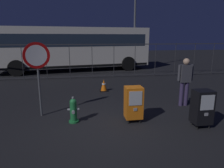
# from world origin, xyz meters

# --- Properties ---
(ground_plane) EXTENTS (60.00, 60.00, 0.00)m
(ground_plane) POSITION_xyz_m (0.00, 0.00, 0.00)
(ground_plane) COLOR black
(fire_hydrant) EXTENTS (0.33, 0.31, 0.75)m
(fire_hydrant) POSITION_xyz_m (-0.92, 0.46, 0.35)
(fire_hydrant) COLOR #1E7238
(fire_hydrant) RESTS_ON ground_plane
(newspaper_box_primary) EXTENTS (0.48, 0.42, 1.02)m
(newspaper_box_primary) POSITION_xyz_m (2.47, -0.38, 0.57)
(newspaper_box_primary) COLOR black
(newspaper_box_primary) RESTS_ON ground_plane
(newspaper_box_secondary) EXTENTS (0.48, 0.42, 1.02)m
(newspaper_box_secondary) POSITION_xyz_m (0.77, 0.25, 0.57)
(newspaper_box_secondary) COLOR black
(newspaper_box_secondary) RESTS_ON ground_plane
(stop_sign) EXTENTS (0.71, 0.31, 2.23)m
(stop_sign) POSITION_xyz_m (-1.91, 1.10, 1.60)
(stop_sign) COLOR #4C4F54
(stop_sign) RESTS_ON ground_plane
(pedestrian) EXTENTS (0.55, 0.22, 1.67)m
(pedestrian) POSITION_xyz_m (2.86, 1.31, 0.95)
(pedestrian) COLOR #382D51
(pedestrian) RESTS_ON ground_plane
(traffic_cone) EXTENTS (0.36, 0.36, 0.53)m
(traffic_cone) POSITION_xyz_m (0.32, 3.69, 0.26)
(traffic_cone) COLOR black
(traffic_cone) RESTS_ON ground_plane
(fence_barrier) EXTENTS (18.03, 0.04, 2.00)m
(fence_barrier) POSITION_xyz_m (-0.00, 6.75, 1.02)
(fence_barrier) COLOR #2D2D33
(fence_barrier) RESTS_ON ground_plane
(bus_near) EXTENTS (10.74, 3.92, 3.00)m
(bus_near) POSITION_xyz_m (-1.11, 9.75, 1.71)
(bus_near) COLOR beige
(bus_near) RESTS_ON ground_plane
(street_light_near_left) EXTENTS (0.32, 0.32, 6.77)m
(street_light_near_left) POSITION_xyz_m (3.32, 9.76, 3.94)
(street_light_near_left) COLOR #4C4F54
(street_light_near_left) RESTS_ON ground_plane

